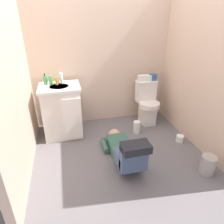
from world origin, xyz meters
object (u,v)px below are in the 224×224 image
person_plumber (124,150)px  faucet (58,80)px  paper_towel_roll (137,127)px  bottle_clear (61,78)px  toiletry_bag (153,77)px  bottle_green (51,80)px  soap_dispenser (45,80)px  vanity_cabinet (62,111)px  toilet_paper_roll (180,138)px  trash_can (208,165)px  bottle_amber (57,81)px  toilet (147,103)px  tissue_box (144,78)px

person_plumber → faucet: bearing=125.1°
faucet → paper_towel_roll: size_ratio=0.48×
faucet → bottle_clear: bottle_clear is taller
toiletry_bag → bottle_green: bottle_green is taller
soap_dispenser → bottle_clear: (0.23, -0.01, 0.02)m
vanity_cabinet → person_plumber: 1.19m
soap_dispenser → toilet_paper_roll: soap_dispenser is taller
trash_can → bottle_amber: bearing=139.8°
toilet → person_plumber: toilet is taller
vanity_cabinet → paper_towel_roll: vanity_cabinet is taller
tissue_box → soap_dispenser: (-1.60, -0.02, 0.09)m
faucet → trash_can: bearing=-42.4°
soap_dispenser → bottle_amber: bearing=-22.3°
vanity_cabinet → toiletry_bag: bearing=5.3°
toilet_paper_roll → bottle_amber: bearing=157.4°
faucet → bottle_clear: (0.04, -0.03, 0.03)m
toilet → soap_dispenser: soap_dispenser is taller
soap_dispenser → bottle_amber: size_ratio=1.39×
bottle_amber → bottle_green: bearing=147.5°
person_plumber → toilet_paper_roll: bearing=14.0°
vanity_cabinet → toiletry_bag: 1.61m
person_plumber → bottle_clear: bottle_clear is taller
paper_towel_roll → toilet_paper_roll: size_ratio=1.88×
toilet → toilet_paper_roll: 0.83m
trash_can → paper_towel_roll: 1.20m
bottle_amber → toilet: bearing=-0.2°
soap_dispenser → bottle_green: 0.08m
tissue_box → bottle_clear: 1.37m
toiletry_bag → trash_can: 1.66m
trash_can → bottle_green: bearing=140.1°
vanity_cabinet → soap_dispenser: soap_dispenser is taller
paper_towel_roll → trash_can: bearing=-65.6°
toilet → bottle_amber: size_ratio=6.29×
tissue_box → toilet_paper_roll: tissue_box is taller
tissue_box → bottle_green: 1.53m
bottle_clear → toiletry_bag: bearing=1.2°
bottle_green → paper_towel_roll: bearing=-16.6°
trash_can → toilet_paper_roll: 0.70m
person_plumber → toilet: bearing=53.4°
soap_dispenser → paper_towel_roll: bearing=-16.2°
tissue_box → paper_towel_roll: 0.85m
toiletry_bag → tissue_box: bearing=180.0°
toiletry_bag → bottle_clear: size_ratio=0.74×
vanity_cabinet → bottle_amber: (-0.03, 0.06, 0.46)m
bottle_green → trash_can: size_ratio=0.52×
faucet → toilet_paper_roll: bearing=-25.4°
paper_towel_roll → bottle_green: bearing=163.4°
vanity_cabinet → tissue_box: 1.47m
bottle_green → bottle_amber: 0.10m
vanity_cabinet → tissue_box: tissue_box is taller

